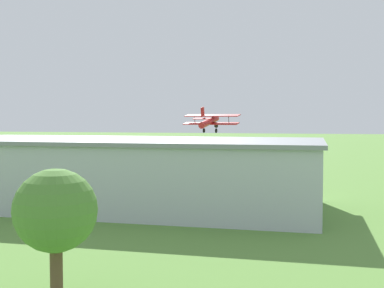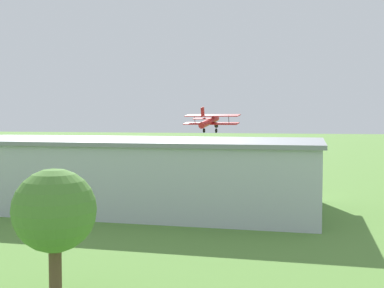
# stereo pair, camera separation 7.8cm
# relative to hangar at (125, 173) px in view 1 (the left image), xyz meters

# --- Properties ---
(ground_plane) EXTENTS (400.00, 400.00, 0.00)m
(ground_plane) POSITION_rel_hangar_xyz_m (5.44, -31.06, -3.23)
(ground_plane) COLOR #568438
(hangar) EXTENTS (36.88, 15.68, 6.45)m
(hangar) POSITION_rel_hangar_xyz_m (0.00, 0.00, 0.00)
(hangar) COLOR #B7BCC6
(hangar) RESTS_ON ground_plane
(biplane) EXTENTS (8.53, 7.09, 3.74)m
(biplane) POSITION_rel_hangar_xyz_m (-3.16, -26.38, 4.77)
(biplane) COLOR #B21E1E
(car_white) EXTENTS (2.41, 4.72, 1.74)m
(car_white) POSITION_rel_hangar_xyz_m (-15.82, -15.64, -2.34)
(car_white) COLOR white
(car_white) RESTS_ON ground_plane
(car_silver) EXTENTS (2.18, 4.36, 1.59)m
(car_silver) POSITION_rel_hangar_xyz_m (17.38, -13.46, -2.40)
(car_silver) COLOR #B7B7BC
(car_silver) RESTS_ON ground_plane
(person_beside_truck) EXTENTS (0.52, 0.52, 1.77)m
(person_beside_truck) POSITION_rel_hangar_xyz_m (-11.34, -18.81, -2.35)
(person_beside_truck) COLOR #72338C
(person_beside_truck) RESTS_ON ground_plane
(person_walking_on_apron) EXTENTS (0.43, 0.43, 1.61)m
(person_walking_on_apron) POSITION_rel_hangar_xyz_m (11.77, -15.62, -2.43)
(person_walking_on_apron) COLOR #33723F
(person_walking_on_apron) RESTS_ON ground_plane
(person_watching_takeoff) EXTENTS (0.47, 0.47, 1.62)m
(person_watching_takeoff) POSITION_rel_hangar_xyz_m (19.56, -18.36, -2.43)
(person_watching_takeoff) COLOR beige
(person_watching_takeoff) RESTS_ON ground_plane
(person_by_parked_cars) EXTENTS (0.38, 0.38, 1.68)m
(person_by_parked_cars) POSITION_rel_hangar_xyz_m (-10.99, -16.44, -2.40)
(person_by_parked_cars) COLOR #3F3F47
(person_by_parked_cars) RESTS_ON ground_plane
(person_near_hangar_door) EXTENTS (0.46, 0.46, 1.59)m
(person_near_hangar_door) POSITION_rel_hangar_xyz_m (17.56, -19.36, -2.44)
(person_near_hangar_door) COLOR #B23333
(person_near_hangar_door) RESTS_ON ground_plane
(tree_at_field_edge) EXTENTS (3.86, 3.86, 6.11)m
(tree_at_field_edge) POSITION_rel_hangar_xyz_m (-5.51, 23.79, 0.90)
(tree_at_field_edge) COLOR brown
(tree_at_field_edge) RESTS_ON ground_plane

